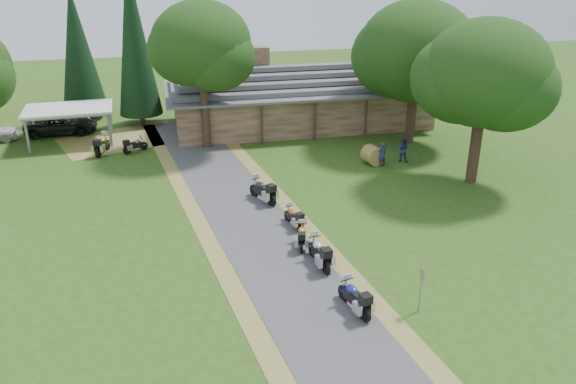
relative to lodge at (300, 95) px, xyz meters
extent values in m
plane|color=#304A14|center=(-6.00, -24.00, -2.45)|extent=(120.00, 120.00, 0.00)
plane|color=#424244|center=(-6.50, -20.00, -2.45)|extent=(51.95, 51.95, 0.00)
imported|color=black|center=(-18.76, 1.51, -1.33)|extent=(2.52, 5.87, 2.24)
imported|color=navy|center=(2.91, -10.74, -1.49)|extent=(0.64, 0.54, 1.93)
imported|color=navy|center=(4.56, -10.24, -1.44)|extent=(0.70, 0.64, 2.03)
cylinder|color=olive|center=(2.46, -10.19, -1.83)|extent=(1.46, 1.38, 1.23)
cone|color=black|center=(-12.65, 2.82, 3.97)|extent=(3.44, 3.44, 12.84)
cone|color=black|center=(-17.29, 5.80, 2.94)|extent=(3.61, 3.61, 10.77)
camera|label=1|loc=(-10.81, -43.36, 10.68)|focal=35.00mm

